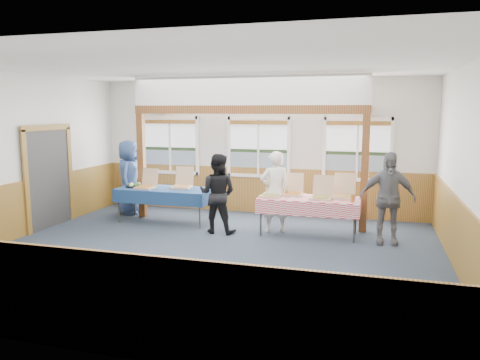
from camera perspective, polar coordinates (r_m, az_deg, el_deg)
name	(u,v)px	position (r m, az deg, el deg)	size (l,w,h in m)	color
floor	(211,254)	(8.26, -3.59, -8.99)	(8.00, 8.00, 0.00)	#26303E
ceiling	(209,66)	(7.90, -3.82, 13.72)	(8.00, 8.00, 0.00)	white
wall_back	(259,147)	(11.26, 2.33, 4.04)	(8.00, 8.00, 0.00)	silver
wall_front	(89,201)	(4.81, -17.91, -2.48)	(8.00, 8.00, 0.00)	silver
wall_left	(14,156)	(10.00, -25.84, 2.62)	(8.00, 8.00, 0.00)	silver
wall_right	(468,171)	(7.58, 26.09, 0.97)	(8.00, 8.00, 0.00)	silver
wainscot_back	(258,190)	(11.37, 2.27, -1.25)	(7.98, 0.05, 1.10)	brown
wainscot_front	(96,302)	(5.13, -17.20, -14.02)	(7.98, 0.05, 1.10)	brown
wainscot_left	(19,210)	(10.13, -25.35, -3.29)	(0.05, 6.98, 1.10)	brown
wainscot_right	(462,241)	(7.77, 25.39, -6.72)	(0.05, 6.98, 1.10)	brown
cased_opening	(49,178)	(10.72, -22.30, 0.22)	(0.06, 1.30, 2.10)	#333333
window_left	(170,142)	(11.97, -8.51, 4.60)	(1.56, 0.10, 1.46)	white
window_mid	(259,144)	(11.22, 2.28, 4.42)	(1.56, 0.10, 1.46)	white
window_right	(357,146)	(10.90, 14.13, 4.05)	(1.56, 0.10, 1.46)	white
post_left	(142,166)	(11.07, -11.88, 1.70)	(0.15, 0.15, 2.40)	#562713
post_right	(365,174)	(9.79, 14.95, 0.72)	(0.15, 0.15, 2.40)	#562713
cross_beam	(246,110)	(10.07, 0.72, 8.58)	(5.15, 0.18, 0.18)	#562713
table_left	(165,191)	(10.53, -9.15, -1.28)	(2.26, 1.46, 0.76)	#333333
table_right	(309,200)	(9.39, 8.41, -2.47)	(2.06, 1.07, 0.76)	#333333
pizza_box_a	(146,185)	(10.59, -11.36, -0.65)	(0.40, 0.48, 0.42)	#D8B590
pizza_box_b	(182,185)	(10.52, -7.08, -0.59)	(0.46, 0.54, 0.45)	#D8B590
pizza_box_c	(271,194)	(9.40, 3.85, -1.65)	(0.45, 0.52, 0.42)	#D8B590
pizza_box_d	(293,192)	(9.61, 6.49, -1.46)	(0.43, 0.51, 0.43)	#D8B590
pizza_box_e	(322,196)	(9.27, 9.91, -1.90)	(0.43, 0.52, 0.44)	#D8B590
pizza_box_f	(343,195)	(9.45, 12.47, -1.76)	(0.46, 0.55, 0.47)	#D8B590
veggie_tray	(134,185)	(10.85, -12.74, -0.65)	(0.40, 0.40, 0.09)	black
drink_glass	(353,198)	(9.05, 13.55, -2.20)	(0.07, 0.07, 0.15)	#A7671B
woman_white	(275,192)	(9.53, 4.28, -1.45)	(0.61, 0.40, 1.67)	white
woman_black	(217,193)	(9.48, -2.77, -1.65)	(0.79, 0.61, 1.62)	black
man_blue	(129,177)	(11.53, -13.41, 0.35)	(0.87, 0.56, 1.77)	#344E84
person_grey	(387,198)	(9.10, 17.54, -2.11)	(1.01, 0.42, 1.73)	slate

